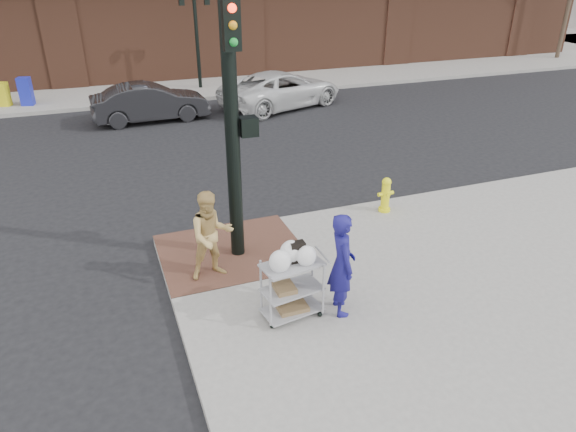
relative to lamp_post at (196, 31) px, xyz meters
name	(u,v)px	position (x,y,z in m)	size (l,w,h in m)	color
ground	(275,275)	(-2.00, -16.00, -2.62)	(220.00, 220.00, 0.00)	black
sidewalk_far	(289,37)	(10.50, 16.00, -2.54)	(65.00, 36.00, 0.15)	gray
brick_curb_ramp	(232,251)	(-2.60, -15.10, -2.46)	(2.80, 2.40, 0.01)	#533427
lamp_post	(196,31)	(0.00, 0.00, 0.00)	(1.32, 0.22, 4.00)	black
traffic_signal_pole	(233,121)	(-2.48, -15.23, 0.21)	(0.61, 0.51, 5.00)	black
woman_blue	(342,264)	(-1.43, -17.60, -1.59)	(0.64, 0.42, 1.76)	navy
pedestrian_tan	(211,235)	(-3.13, -15.83, -1.63)	(0.81, 0.63, 1.67)	tan
sedan_dark	(150,102)	(-2.78, -4.40, -1.92)	(1.47, 4.21, 1.39)	black
minivan_white	(281,89)	(2.46, -4.18, -1.90)	(2.39, 5.19, 1.44)	silver
utility_cart	(292,284)	(-2.22, -17.45, -1.87)	(1.02, 0.67, 1.32)	gray
fire_hydrant	(386,194)	(1.20, -14.55, -2.05)	(0.39, 0.27, 0.82)	#F9F414
newsbox_yellow	(3,94)	(-8.05, -0.64, -2.00)	(0.39, 0.35, 0.93)	yellow
newsbox_blue	(26,91)	(-7.21, -0.79, -1.92)	(0.46, 0.42, 1.10)	#1B23B1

